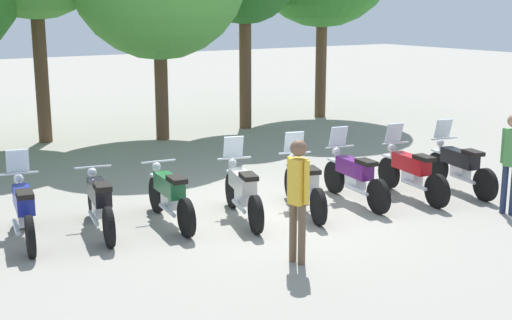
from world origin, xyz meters
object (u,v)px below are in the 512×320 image
object	(u,v)px
person_0	(512,155)
motorcycle_6	(411,171)
motorcycle_0	(24,209)
motorcycle_1	(100,202)
motorcycle_5	(354,176)
person_1	(298,191)
motorcycle_4	(303,184)
motorcycle_2	(170,195)
motorcycle_7	(459,166)
motorcycle_3	(242,190)

from	to	relation	value
person_0	motorcycle_6	bearing A→B (deg)	-81.80
motorcycle_0	motorcycle_1	distance (m)	1.18
motorcycle_5	person_1	size ratio (longest dim) A/B	1.20
motorcycle_4	motorcycle_5	bearing A→B (deg)	-73.66
motorcycle_2	motorcycle_7	distance (m)	5.95
motorcycle_5	motorcycle_1	bearing A→B (deg)	87.06
motorcycle_0	motorcycle_4	xyz separation A→B (m)	(4.66, -1.10, 0.00)
motorcycle_0	motorcycle_4	size ratio (longest dim) A/B	1.03
motorcycle_7	person_1	xyz separation A→B (m)	(-5.08, -1.49, 0.57)
motorcycle_2	motorcycle_7	xyz separation A→B (m)	(5.82, -1.20, 0.01)
motorcycle_5	motorcycle_6	size ratio (longest dim) A/B	1.00
motorcycle_7	person_0	bearing A→B (deg)	174.42
motorcycle_0	person_1	bearing A→B (deg)	-126.42
motorcycle_2	motorcycle_4	distance (m)	2.43
motorcycle_5	motorcycle_6	xyz separation A→B (m)	(1.16, -0.31, 0.00)
person_1	motorcycle_1	bearing A→B (deg)	-68.67
motorcycle_4	motorcycle_7	size ratio (longest dim) A/B	0.98
motorcycle_5	person_1	world-z (taller)	person_1
motorcycle_1	motorcycle_6	xyz separation A→B (m)	(5.82, -1.23, 0.01)
motorcycle_3	motorcycle_5	size ratio (longest dim) A/B	0.98
motorcycle_1	motorcycle_3	world-z (taller)	motorcycle_3
motorcycle_1	person_1	distance (m)	3.52
motorcycle_1	motorcycle_6	world-z (taller)	motorcycle_6
motorcycle_0	person_0	xyz separation A→B (m)	(7.64, -3.21, 0.56)
motorcycle_1	motorcycle_4	xyz separation A→B (m)	(3.50, -0.88, 0.01)
motorcycle_1	person_1	bearing A→B (deg)	-135.94
motorcycle_2	motorcycle_6	bearing A→B (deg)	-95.63
motorcycle_3	person_0	size ratio (longest dim) A/B	1.18
motorcycle_3	person_1	xyz separation A→B (m)	(-0.43, -2.23, 0.57)
motorcycle_7	motorcycle_3	bearing A→B (deg)	93.27
motorcycle_2	motorcycle_4	size ratio (longest dim) A/B	1.04
motorcycle_7	person_1	world-z (taller)	person_1
motorcycle_2	motorcycle_3	xyz separation A→B (m)	(1.17, -0.46, 0.01)
person_0	motorcycle_7	bearing A→B (deg)	-120.19
motorcycle_6	motorcycle_7	size ratio (longest dim) A/B	1.01
person_0	person_1	distance (m)	4.58
motorcycle_4	motorcycle_3	bearing A→B (deg)	98.17
motorcycle_0	motorcycle_3	xyz separation A→B (m)	(3.50, -0.90, 0.00)
motorcycle_4	motorcycle_5	distance (m)	1.16
person_0	person_1	xyz separation A→B (m)	(-4.58, 0.09, 0.01)
motorcycle_4	motorcycle_6	bearing A→B (deg)	-80.28
motorcycle_1	motorcycle_4	distance (m)	3.61
motorcycle_0	motorcycle_6	bearing A→B (deg)	-92.63
motorcycle_0	motorcycle_5	bearing A→B (deg)	-91.98
motorcycle_2	motorcycle_5	size ratio (longest dim) A/B	1.00
motorcycle_0	motorcycle_6	size ratio (longest dim) A/B	1.00
motorcycle_6	person_1	xyz separation A→B (m)	(-3.92, -1.67, 0.57)
motorcycle_6	motorcycle_7	distance (m)	1.18
motorcycle_2	motorcycle_3	bearing A→B (deg)	-104.74
motorcycle_5	motorcycle_7	bearing A→B (deg)	-93.59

